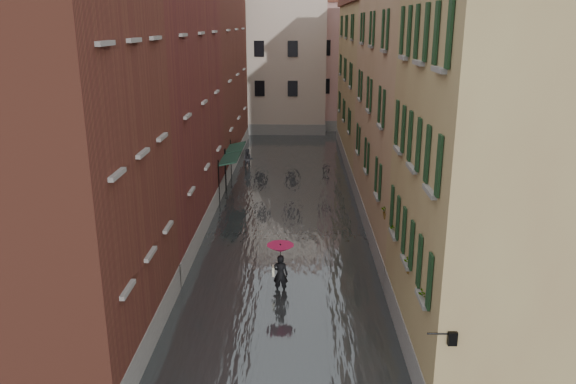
# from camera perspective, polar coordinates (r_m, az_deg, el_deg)

# --- Properties ---
(ground) EXTENTS (120.00, 120.00, 0.00)m
(ground) POSITION_cam_1_polar(r_m,az_deg,el_deg) (20.68, -0.80, -12.86)
(ground) COLOR #515153
(ground) RESTS_ON ground
(floodwater) EXTENTS (10.00, 60.00, 0.20)m
(floodwater) POSITION_cam_1_polar(r_m,az_deg,el_deg) (32.58, -0.01, -1.30)
(floodwater) COLOR #424749
(floodwater) RESTS_ON ground
(building_left_near) EXTENTS (6.00, 8.00, 13.00)m
(building_left_near) POSITION_cam_1_polar(r_m,az_deg,el_deg) (18.09, -23.92, 3.42)
(building_left_near) COLOR brown
(building_left_near) RESTS_ON ground
(building_left_mid) EXTENTS (6.00, 14.00, 12.50)m
(building_left_mid) POSITION_cam_1_polar(r_m,az_deg,el_deg) (28.30, -14.66, 8.18)
(building_left_mid) COLOR #57251B
(building_left_mid) RESTS_ON ground
(building_left_far) EXTENTS (6.00, 16.00, 14.00)m
(building_left_far) POSITION_cam_1_polar(r_m,az_deg,el_deg) (42.77, -9.33, 12.28)
(building_left_far) COLOR brown
(building_left_far) RESTS_ON ground
(building_right_near) EXTENTS (6.00, 8.00, 11.50)m
(building_right_near) POSITION_cam_1_polar(r_m,az_deg,el_deg) (17.74, 22.10, 0.89)
(building_right_near) COLOR #92764B
(building_right_near) RESTS_ON ground
(building_right_mid) EXTENTS (6.00, 14.00, 13.00)m
(building_right_mid) POSITION_cam_1_polar(r_m,az_deg,el_deg) (27.94, 14.48, 8.61)
(building_right_mid) COLOR tan
(building_right_mid) RESTS_ON ground
(building_right_far) EXTENTS (6.00, 16.00, 11.50)m
(building_right_far) POSITION_cam_1_polar(r_m,az_deg,el_deg) (42.66, 9.92, 10.55)
(building_right_far) COLOR #92764B
(building_right_far) RESTS_ON ground
(building_end_cream) EXTENTS (12.00, 9.00, 13.00)m
(building_end_cream) POSITION_cam_1_polar(r_m,az_deg,el_deg) (56.20, -2.59, 13.01)
(building_end_cream) COLOR #B7A592
(building_end_cream) RESTS_ON ground
(building_end_pink) EXTENTS (10.00, 9.00, 12.00)m
(building_end_pink) POSITION_cam_1_polar(r_m,az_deg,el_deg) (58.35, 6.62, 12.57)
(building_end_pink) COLOR tan
(building_end_pink) RESTS_ON ground
(awning_near) EXTENTS (1.09, 2.85, 2.80)m
(awning_near) POSITION_cam_1_polar(r_m,az_deg,el_deg) (33.37, -5.97, 3.26)
(awning_near) COLOR #152F22
(awning_near) RESTS_ON ground
(awning_far) EXTENTS (1.09, 2.80, 2.80)m
(awning_far) POSITION_cam_1_polar(r_m,az_deg,el_deg) (36.28, -5.40, 4.38)
(awning_far) COLOR #152F22
(awning_far) RESTS_ON ground
(wall_lantern) EXTENTS (0.71, 0.22, 0.35)m
(wall_lantern) POSITION_cam_1_polar(r_m,az_deg,el_deg) (14.45, 16.25, -13.99)
(wall_lantern) COLOR black
(wall_lantern) RESTS_ON ground
(window_planters) EXTENTS (0.59, 7.93, 0.84)m
(window_planters) POSITION_cam_1_polar(r_m,az_deg,el_deg) (18.75, 11.80, -4.60)
(window_planters) COLOR #945C30
(window_planters) RESTS_ON ground
(pedestrian_main) EXTENTS (1.07, 1.07, 2.06)m
(pedestrian_main) POSITION_cam_1_polar(r_m,az_deg,el_deg) (21.93, -0.78, -7.20)
(pedestrian_main) COLOR black
(pedestrian_main) RESTS_ON ground
(pedestrian_far) EXTENTS (0.78, 0.61, 1.56)m
(pedestrian_far) POSITION_cam_1_polar(r_m,az_deg,el_deg) (40.53, -4.09, 3.30)
(pedestrian_far) COLOR black
(pedestrian_far) RESTS_ON ground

